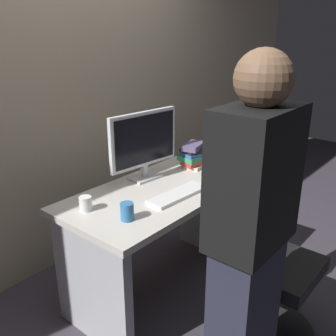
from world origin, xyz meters
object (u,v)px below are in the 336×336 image
cup_near_keyboard (127,211)px  cell_phone (216,175)px  office_chair (266,267)px  cup_by_monitor (86,204)px  keyboard (178,194)px  mouse (210,179)px  book_stack (194,155)px  monitor (144,142)px  person_at_desk (249,244)px  desk (162,222)px

cup_near_keyboard → cell_phone: size_ratio=0.67×
office_chair → cup_by_monitor: 1.08m
keyboard → cup_by_monitor: 0.56m
mouse → book_stack: 0.31m
monitor → cell_phone: 0.55m
monitor → mouse: 0.50m
person_at_desk → cell_phone: 1.05m
person_at_desk → cup_near_keyboard: bearing=94.7°
mouse → person_at_desk: bearing=-135.9°
cell_phone → office_chair: bearing=-133.9°
cup_near_keyboard → keyboard: bearing=-2.3°
office_chair → cup_by_monitor: size_ratio=11.34×
person_at_desk → keyboard: bearing=62.0°
cup_near_keyboard → cup_by_monitor: (-0.07, 0.26, -0.01)m
office_chair → cup_near_keyboard: (-0.52, 0.57, 0.37)m
person_at_desk → book_stack: 1.23m
book_stack → cup_near_keyboard: bearing=-166.2°
person_at_desk → book_stack: person_at_desk is taller
keyboard → cell_phone: size_ratio=2.99×
desk → keyboard: 0.29m
person_at_desk → desk: bearing=65.2°
keyboard → cup_near_keyboard: cup_near_keyboard is taller
cup_near_keyboard → book_stack: 0.92m
person_at_desk → cell_phone: size_ratio=11.38×
desk → cup_by_monitor: 0.59m
cup_by_monitor → book_stack: book_stack is taller
book_stack → cell_phone: 0.24m
desk → cup_near_keyboard: bearing=-163.0°
person_at_desk → cup_near_keyboard: (-0.06, 0.68, -0.05)m
mouse → book_stack: (0.16, 0.25, 0.07)m
person_at_desk → book_stack: (0.83, 0.90, -0.01)m
monitor → desk: bearing=-105.2°
office_chair → mouse: (0.21, 0.54, 0.34)m
monitor → cup_by_monitor: size_ratio=6.52×
cup_near_keyboard → desk: bearing=17.0°
keyboard → office_chair: bearing=-75.9°
keyboard → person_at_desk: bearing=-114.7°
keyboard → cup_by_monitor: bearing=153.9°
mouse → cup_by_monitor: (-0.80, 0.29, 0.02)m
monitor → mouse: bearing=-57.0°
monitor → keyboard: bearing=-102.4°
monitor → cell_phone: bearing=-43.0°
mouse → keyboard: bearing=176.9°
office_chair → mouse: size_ratio=9.40×
person_at_desk → monitor: bearing=67.0°
cup_near_keyboard → office_chair: bearing=-47.9°
cup_by_monitor → person_at_desk: bearing=-82.3°
mouse → cup_near_keyboard: bearing=177.4°
person_at_desk → cell_phone: person_at_desk is taller
book_stack → mouse: bearing=-122.7°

